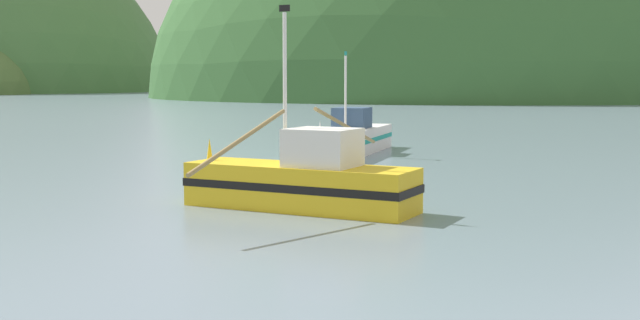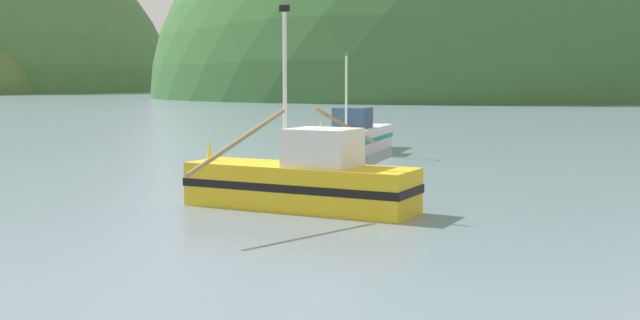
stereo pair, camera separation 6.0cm
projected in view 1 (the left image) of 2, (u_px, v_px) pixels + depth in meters
The scene contains 3 objects.
hill_far_left at pixel (444, 97), 163.47m from camera, with size 121.12×96.90×95.90m, color #386633.
fishing_boat_yellow at pixel (303, 181), 24.35m from camera, with size 7.56×10.94×6.19m.
fishing_boat_white at pixel (348, 139), 41.94m from camera, with size 3.82×10.82×5.34m.
Camera 1 is at (3.60, 3.75, 4.01)m, focal length 44.96 mm.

